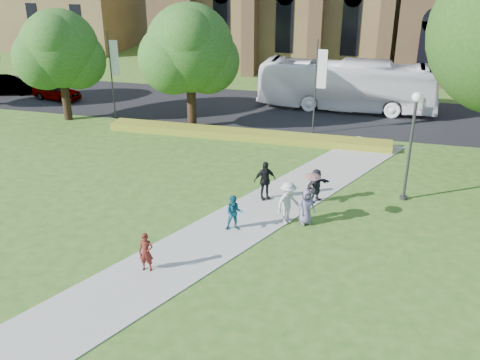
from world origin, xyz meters
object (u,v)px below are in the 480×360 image
(tour_coach, at_px, (347,85))
(car_0, at_px, (57,91))
(car_1, at_px, (7,85))
(pedestrian_0, at_px, (146,252))
(streetlamp, at_px, (412,134))

(tour_coach, xyz_separation_m, car_0, (-22.22, -2.94, -1.11))
(car_1, xyz_separation_m, pedestrian_0, (21.57, -21.27, 0.05))
(streetlamp, relative_size, tour_coach, 0.41)
(streetlamp, xyz_separation_m, car_1, (-31.00, 12.44, -2.54))
(streetlamp, height_order, car_0, streetlamp)
(streetlamp, relative_size, car_0, 1.30)
(car_1, bearing_deg, car_0, -113.87)
(tour_coach, xyz_separation_m, car_1, (-27.10, -2.44, -1.06))
(car_0, bearing_deg, pedestrian_0, -129.35)
(streetlamp, relative_size, pedestrian_0, 3.44)
(streetlamp, bearing_deg, tour_coach, 104.70)
(pedestrian_0, bearing_deg, streetlamp, 36.34)
(tour_coach, height_order, car_0, tour_coach)
(tour_coach, relative_size, car_1, 2.89)
(car_0, xyz_separation_m, car_1, (-4.87, 0.51, 0.05))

